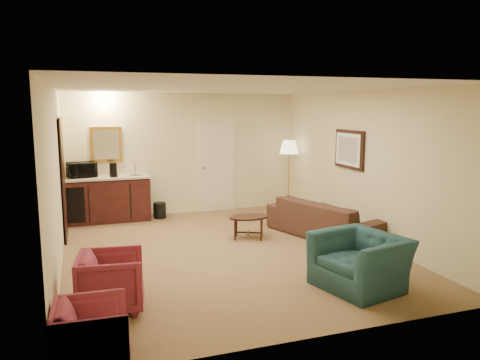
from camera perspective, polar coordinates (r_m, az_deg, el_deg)
The scene contains 12 objects.
ground at distance 7.65m, azimuth -1.63°, elevation -8.72°, with size 6.00×6.00×0.00m, color brown.
room_walls at distance 8.02m, azimuth -4.00°, elevation 4.62°, with size 5.02×6.01×2.61m.
wetbar_cabinet at distance 9.87m, azimuth -15.66°, elevation -2.24°, with size 1.64×0.58×0.92m, color #3C1613.
sofa at distance 8.51m, azimuth 10.49°, elevation -3.94°, with size 2.26×0.66×0.89m, color black.
teal_armchair at distance 6.26m, azimuth 14.45°, elevation -8.58°, with size 1.07×0.70×0.94m, color #1C3F48.
rose_chair_near at distance 5.69m, azimuth -15.43°, elevation -11.47°, with size 0.72×0.67×0.74m, color #8B2D43.
rose_chair_far at distance 4.61m, azimuth -17.65°, elevation -17.12°, with size 0.65×0.60×0.66m, color #8B2D43.
coffee_table at distance 8.34m, azimuth 1.05°, elevation -5.77°, with size 0.70×0.48×0.41m, color black.
floor_lamp at distance 10.44m, azimuth 5.96°, elevation 0.52°, with size 0.42×0.42×1.59m, color #BA933E.
waste_bin at distance 9.96m, azimuth -9.76°, elevation -3.67°, with size 0.26×0.26×0.33m, color black.
microwave at distance 9.83m, azimuth -18.75°, elevation 1.38°, with size 0.54×0.30×0.37m, color black.
coffee_maker at distance 9.71m, azimuth -15.19°, elevation 1.21°, with size 0.15×0.15×0.28m, color black.
Camera 1 is at (-2.17, -6.95, 2.33)m, focal length 35.00 mm.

